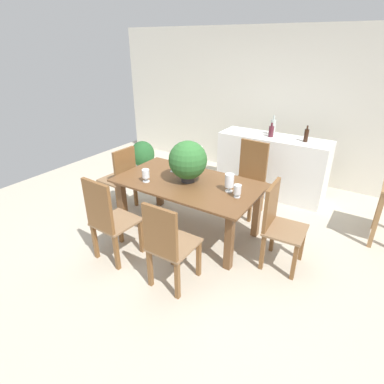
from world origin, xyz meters
The scene contains 18 objects.
ground_plane centered at (0.00, 0.00, 0.00)m, with size 7.04×7.04×0.00m, color #BCB29E.
back_wall centered at (0.00, 2.60, 1.30)m, with size 6.40×0.10×2.60m, color beige.
dining_table centered at (0.00, 0.01, 0.62)m, with size 1.83×1.03×0.74m.
chair_head_end centered at (-1.19, 0.00, 0.54)m, with size 0.47×0.45×0.98m.
chair_near_right centered at (0.41, -0.98, 0.55)m, with size 0.42×0.48×1.00m.
chair_far_right centered at (0.42, 1.01, 0.58)m, with size 0.49×0.49×1.06m.
chair_near_left centered at (-0.42, -0.99, 0.57)m, with size 0.46×0.49×1.05m.
chair_foot_end centered at (1.19, 0.00, 0.55)m, with size 0.45×0.49×0.98m.
flower_centerpiece centered at (-0.01, 0.02, 1.01)m, with size 0.48×0.48×0.53m.
crystal_vase_left centered at (0.56, 0.04, 0.87)m, with size 0.11×0.11×0.22m.
crystal_vase_center_near centered at (0.71, -0.05, 0.83)m, with size 0.09×0.09×0.15m.
crystal_vase_right centered at (-0.45, -0.28, 0.84)m, with size 0.09×0.09×0.17m.
wine_glass centered at (-0.37, 0.18, 0.84)m, with size 0.07×0.07×0.15m.
kitchen_counter centered at (0.50, 1.75, 0.49)m, with size 1.74×0.55×0.98m, color silver.
wine_bottle_dark centered at (0.42, 1.84, 1.11)m, with size 0.08×0.08×0.31m.
wine_bottle_tall centered at (0.97, 1.74, 1.08)m, with size 0.06×0.06×0.24m.
wine_bottle_clear centered at (0.44, 1.71, 1.07)m, with size 0.08×0.08×0.22m.
potted_plant_floor centered at (-1.95, 1.35, 0.32)m, with size 0.46×0.46×0.61m.
Camera 1 is at (1.98, -2.98, 2.34)m, focal length 28.97 mm.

